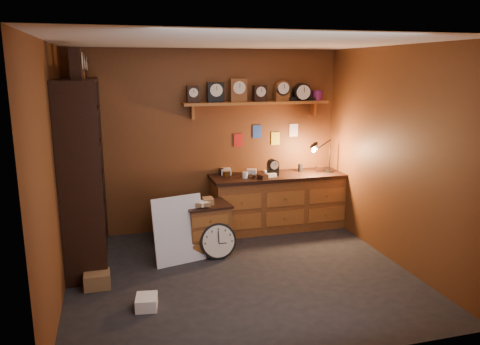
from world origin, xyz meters
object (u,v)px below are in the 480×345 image
workbench (278,198)px  big_round_clock (218,241)px  low_cabinet (207,225)px  shelving_unit (80,165)px

workbench → big_round_clock: (-1.16, -0.90, -0.24)m
low_cabinet → workbench: bearing=20.8°
big_round_clock → workbench: bearing=37.9°
workbench → big_round_clock: workbench is taller
shelving_unit → low_cabinet: (1.55, -0.15, -0.89)m
workbench → low_cabinet: (-1.25, -0.65, -0.10)m
low_cabinet → shelving_unit: bearing=167.8°
big_round_clock → low_cabinet: bearing=109.6°
shelving_unit → big_round_clock: 1.98m
workbench → big_round_clock: size_ratio=4.37×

